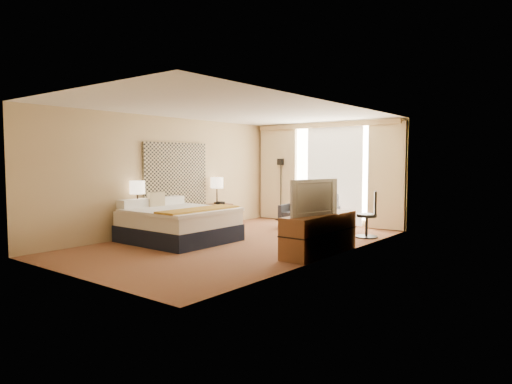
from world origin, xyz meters
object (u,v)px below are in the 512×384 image
Objects in this scene: floor_lamp at (281,177)px; nightstand_right at (220,215)px; loveseat at (310,217)px; lamp_right at (217,183)px; nightstand_left at (137,226)px; desk_chair at (369,217)px; lamp_left at (137,188)px; television at (310,197)px; media_dresser at (320,234)px; bed at (178,224)px.

nightstand_right is at bearing -106.95° from floor_lamp.
lamp_right reaches higher than loveseat.
desk_chair is at bearing 40.85° from nightstand_left.
lamp_right is at bearing 90.41° from lamp_left.
loveseat is at bearing -29.69° from floor_lamp.
television is (3.68, 0.76, -0.05)m from lamp_left.
floor_lamp is (0.56, 1.85, 0.91)m from nightstand_right.
lamp_left is (-0.59, -4.31, -0.13)m from floor_lamp.
loveseat is 1.42× the size of desk_chair.
media_dresser is at bearing -20.63° from lamp_right.
lamp_left is 0.62× the size of television.
loveseat is (1.99, 1.04, -0.00)m from nightstand_right.
lamp_left reaches higher than nightstand_right.
floor_lamp is 2.55× the size of lamp_left.
loveseat is 0.84× the size of floor_lamp.
floor_lamp reaches higher than lamp_left.
bed reaches higher than nightstand_left.
television is at bearing 8.05° from bed.
nightstand_left is at bearing 115.53° from television.
television is (1.66, -2.74, 0.73)m from loveseat.
lamp_left is at bearing -164.32° from desk_chair.
media_dresser is 4.07m from lamp_right.
nightstand_left is 3.81m from television.
nightstand_left is 0.56× the size of desk_chair.
bed is 2.99× the size of lamp_right.
bed is 1.15m from lamp_left.
loveseat is at bearing 60.70° from nightstand_left.
desk_chair is (-0.03, 2.12, 0.09)m from media_dresser.
nightstand_left is 0.39× the size of loveseat.
lamp_right is 4.05m from television.
bed is at bearing -160.43° from desk_chair.
nightstand_right is 2.14m from floor_lamp.
bed is 1.85× the size of television.
television is at bearing 12.39° from nightstand_left.
nightstand_left is at bearing -88.88° from lamp_right.
bed is at bearing -167.33° from media_dresser.
loveseat is at bearing 69.46° from bed.
television is (3.09, -3.55, -0.18)m from floor_lamp.
bed is at bearing 111.19° from television.
nightstand_left is at bearing -90.00° from nightstand_right.
nightstand_right is 0.83× the size of lamp_right.
lamp_right is (-0.86, 2.06, 0.71)m from bed.
bed is 2.94m from television.
bed reaches higher than nightstand_right.
lamp_left reaches higher than desk_chair.
nightstand_right is 2.25m from bed.
nightstand_right is 2.58m from lamp_left.
media_dresser is 4.63m from floor_lamp.
bed is 2.00× the size of desk_chair.
nightstand_right is 4.09m from television.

